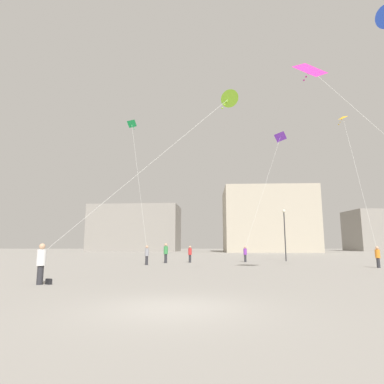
# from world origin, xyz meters

# --- Properties ---
(ground_plane) EXTENTS (300.00, 300.00, 0.00)m
(ground_plane) POSITION_xyz_m (0.00, 0.00, 0.00)
(ground_plane) COLOR gray
(person_in_white) EXTENTS (0.38, 0.38, 1.75)m
(person_in_white) POSITION_xyz_m (-6.19, 5.01, 0.96)
(person_in_white) COLOR #2D2D33
(person_in_white) RESTS_ON ground_plane
(person_in_purple) EXTENTS (0.34, 0.34, 1.57)m
(person_in_purple) POSITION_xyz_m (5.02, 24.30, 0.86)
(person_in_purple) COLOR #2D2D33
(person_in_purple) RESTS_ON ground_plane
(person_in_red) EXTENTS (0.35, 0.35, 1.62)m
(person_in_red) POSITION_xyz_m (-0.52, 23.02, 0.89)
(person_in_red) COLOR #2D2D33
(person_in_red) RESTS_ON ground_plane
(person_in_grey) EXTENTS (0.36, 0.36, 1.65)m
(person_in_grey) POSITION_xyz_m (-4.06, 19.00, 0.90)
(person_in_grey) COLOR #2D2D33
(person_in_grey) RESTS_ON ground_plane
(person_in_orange) EXTENTS (0.35, 0.35, 1.59)m
(person_in_orange) POSITION_xyz_m (13.89, 16.09, 0.87)
(person_in_orange) COLOR #2D2D33
(person_in_orange) RESTS_ON ground_plane
(person_in_green) EXTENTS (0.40, 0.40, 1.85)m
(person_in_green) POSITION_xyz_m (-2.78, 22.06, 1.01)
(person_in_green) COLOR #2D2D33
(person_in_green) RESTS_ON ground_plane
(kite_emerald_delta) EXTENTS (2.46, 1.87, 12.22)m
(kite_emerald_delta) POSITION_xyz_m (-5.98, 20.23, 12.83)
(kite_emerald_delta) COLOR green
(kite_lime_diamond) EXTENTS (9.11, 3.34, 8.84)m
(kite_lime_diamond) POSITION_xyz_m (2.21, 7.78, 9.60)
(kite_lime_diamond) COLOR #8CD12D
(kite_amber_diamond) EXTENTS (1.16, 5.26, 12.76)m
(kite_amber_diamond) POSITION_xyz_m (14.23, 20.68, 13.53)
(kite_amber_diamond) COLOR yellow
(kite_magenta_delta) EXTENTS (6.54, 5.18, 10.74)m
(kite_magenta_delta) POSITION_xyz_m (7.08, 8.12, 11.40)
(kite_magenta_delta) COLOR #D12899
(kite_violet_delta) EXTENTS (6.74, 7.79, 14.67)m
(kite_violet_delta) POSITION_xyz_m (10.70, 31.12, 15.26)
(kite_violet_delta) COLOR purple
(building_left_hall) EXTENTS (25.59, 14.29, 13.03)m
(building_left_hall) POSITION_xyz_m (-19.00, 84.26, 6.52)
(building_left_hall) COLOR gray
(building_left_hall) RESTS_ON ground_plane
(building_centre_hall) EXTENTS (21.97, 17.32, 15.84)m
(building_centre_hall) POSITION_xyz_m (17.00, 73.50, 7.92)
(building_centre_hall) COLOR #B2A893
(building_centre_hall) RESTS_ON ground_plane
(building_right_hall) EXTENTS (16.53, 13.16, 12.06)m
(building_right_hall) POSITION_xyz_m (53.00, 90.40, 6.03)
(building_right_hall) COLOR gray
(building_right_hall) RESTS_ON ground_plane
(lamppost_east) EXTENTS (0.36, 0.36, 5.53)m
(lamppost_east) POSITION_xyz_m (9.59, 26.29, 3.66)
(lamppost_east) COLOR #2D2D30
(lamppost_east) RESTS_ON ground_plane
(handbag_beside_flyer) EXTENTS (0.34, 0.30, 0.24)m
(handbag_beside_flyer) POSITION_xyz_m (-5.84, 5.11, 0.12)
(handbag_beside_flyer) COLOR black
(handbag_beside_flyer) RESTS_ON ground_plane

